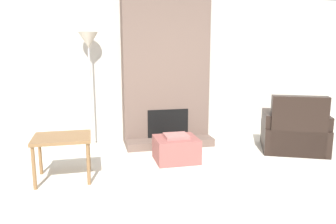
{
  "coord_description": "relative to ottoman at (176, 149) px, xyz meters",
  "views": [
    {
      "loc": [
        -1.28,
        -2.85,
        1.64
      ],
      "look_at": [
        0.0,
        2.59,
        0.58
      ],
      "focal_mm": 35.0,
      "sensor_mm": 36.0,
      "label": 1
    }
  ],
  "objects": [
    {
      "name": "ground_plane",
      "position": [
        0.08,
        -1.7,
        -0.19
      ],
      "size": [
        24.0,
        24.0,
        0.0
      ],
      "primitive_type": "plane",
      "color": "beige"
    },
    {
      "name": "wall_back",
      "position": [
        0.08,
        1.33,
        1.11
      ],
      "size": [
        7.54,
        0.06,
        2.6
      ],
      "primitive_type": "cube",
      "color": "#BCB7AD",
      "rests_on": "ground_plane"
    },
    {
      "name": "fireplace",
      "position": [
        0.08,
        1.08,
        1.06
      ],
      "size": [
        1.5,
        0.75,
        2.6
      ],
      "color": "brown",
      "rests_on": "ground_plane"
    },
    {
      "name": "ottoman",
      "position": [
        0.0,
        0.0,
        0.0
      ],
      "size": [
        0.63,
        0.56,
        0.41
      ],
      "color": "#8C4C47",
      "rests_on": "ground_plane"
    },
    {
      "name": "armchair",
      "position": [
        2.0,
        0.01,
        0.11
      ],
      "size": [
        1.24,
        1.17,
        0.95
      ],
      "rotation": [
        0.0,
        0.0,
        2.72
      ],
      "color": "black",
      "rests_on": "ground_plane"
    },
    {
      "name": "side_table",
      "position": [
        -1.59,
        -0.36,
        0.31
      ],
      "size": [
        0.71,
        0.59,
        0.57
      ],
      "color": "brown",
      "rests_on": "ground_plane"
    },
    {
      "name": "floor_lamp_left",
      "position": [
        -1.21,
        1.05,
        1.49
      ],
      "size": [
        0.31,
        0.31,
        1.92
      ],
      "color": "#ADADB2",
      "rests_on": "ground_plane"
    }
  ]
}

